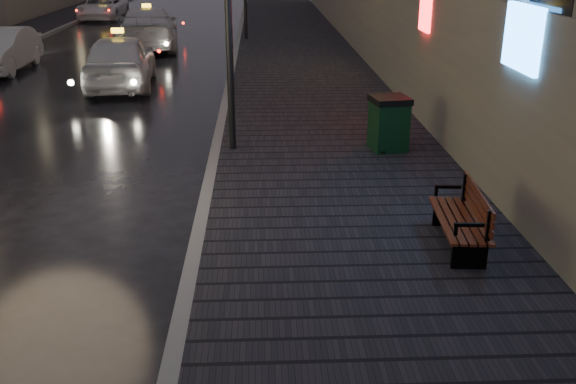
% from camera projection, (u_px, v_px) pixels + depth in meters
% --- Properties ---
extents(ground, '(120.00, 120.00, 0.00)m').
position_uv_depth(ground, '(53.00, 318.00, 7.38)').
color(ground, black).
rests_on(ground, ground).
extents(sidewalk, '(4.60, 58.00, 0.15)m').
position_uv_depth(sidewalk, '(294.00, 43.00, 27.07)').
color(sidewalk, black).
rests_on(sidewalk, ground).
extents(curb, '(0.20, 58.00, 0.15)m').
position_uv_depth(curb, '(237.00, 44.00, 26.97)').
color(curb, slate).
rests_on(curb, ground).
extents(curb_far, '(0.20, 58.00, 0.15)m').
position_uv_depth(curb_far, '(23.00, 45.00, 26.60)').
color(curb_far, slate).
rests_on(curb_far, ground).
extents(bench, '(0.68, 1.65, 0.82)m').
position_uv_depth(bench, '(464.00, 218.00, 8.68)').
color(bench, black).
rests_on(bench, sidewalk).
extents(trash_bin, '(0.82, 0.82, 1.08)m').
position_uv_depth(trash_bin, '(389.00, 123.00, 12.74)').
color(trash_bin, black).
rests_on(trash_bin, sidewalk).
extents(taxi_near, '(2.30, 4.81, 1.59)m').
position_uv_depth(taxi_near, '(120.00, 60.00, 18.96)').
color(taxi_near, silver).
rests_on(taxi_near, ground).
extents(car_left_mid, '(1.54, 4.28, 1.41)m').
position_uv_depth(car_left_mid, '(1.00, 50.00, 21.33)').
color(car_left_mid, '#9A99A1').
rests_on(car_left_mid, ground).
extents(taxi_mid, '(2.93, 5.87, 1.64)m').
position_uv_depth(taxi_mid, '(148.00, 28.00, 25.86)').
color(taxi_mid, silver).
rests_on(taxi_mid, ground).
extents(taxi_far, '(2.21, 4.69, 1.30)m').
position_uv_depth(taxi_far, '(103.00, 7.00, 36.13)').
color(taxi_far, white).
rests_on(taxi_far, ground).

